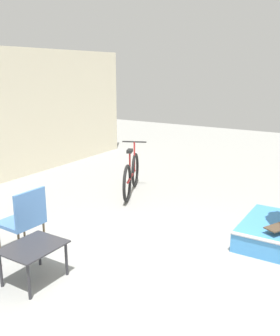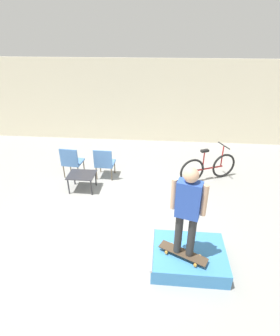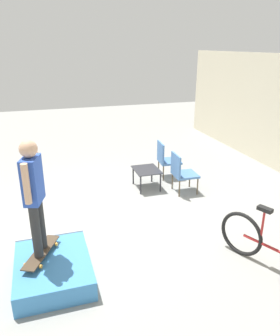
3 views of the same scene
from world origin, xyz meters
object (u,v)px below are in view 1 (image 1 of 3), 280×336
coffee_table (33,251)px  patio_chair_right (24,218)px  bicycle (131,175)px  skate_ramp_box (280,233)px

coffee_table → patio_chair_right: (0.47, 0.68, 0.12)m
patio_chair_right → bicycle: 2.96m
skate_ramp_box → coffee_table: coffee_table is taller
patio_chair_right → bicycle: bicycle is taller
skate_ramp_box → bicycle: size_ratio=0.83×
patio_chair_right → skate_ramp_box: bearing=128.0°
coffee_table → patio_chair_right: bearing=55.1°
coffee_table → patio_chair_right: 0.83m
bicycle → patio_chair_right: bearing=159.0°
skate_ramp_box → bicycle: (0.77, 3.14, 0.24)m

